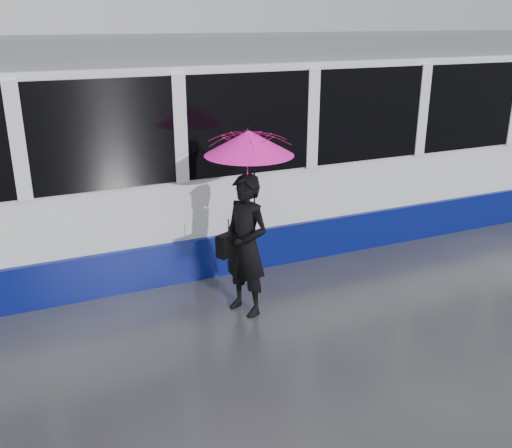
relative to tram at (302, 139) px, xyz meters
name	(u,v)px	position (x,y,z in m)	size (l,w,h in m)	color
ground	(299,303)	(-1.35, -2.50, -1.64)	(90.00, 90.00, 0.00)	#27282C
rails	(230,240)	(-1.35, 0.00, -1.63)	(34.00, 1.51, 0.02)	#3F3D38
tram	(302,139)	(0.00, 0.00, 0.00)	(26.00, 2.56, 3.35)	white
woman	(246,246)	(-2.07, -2.40, -0.73)	(0.67, 0.44, 1.83)	black
umbrella	(249,160)	(-2.02, -2.40, 0.36)	(1.42, 1.42, 1.23)	#E71362
handbag	(229,245)	(-2.29, -2.38, -0.68)	(0.36, 0.26, 0.46)	black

